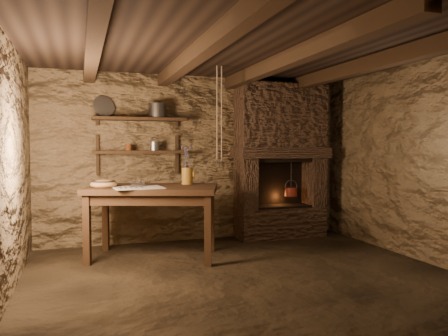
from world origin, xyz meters
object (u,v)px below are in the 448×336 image
object	(u,v)px
stoneware_jug	(187,168)
red_pot	(291,191)
wooden_bowl	(104,184)
iron_stockpot	(158,111)
work_table	(153,219)

from	to	relation	value
stoneware_jug	red_pot	xyz separation A→B (m)	(1.72, 0.45, -0.40)
wooden_bowl	iron_stockpot	xyz separation A→B (m)	(0.77, 0.67, 0.93)
iron_stockpot	red_pot	xyz separation A→B (m)	(2.00, -0.12, -1.16)
work_table	wooden_bowl	world-z (taller)	wooden_bowl
work_table	red_pot	distance (m)	2.28
work_table	iron_stockpot	bearing A→B (deg)	94.84
wooden_bowl	iron_stockpot	size ratio (longest dim) A/B	1.32
wooden_bowl	red_pot	bearing A→B (deg)	11.22
wooden_bowl	red_pot	size ratio (longest dim) A/B	0.59
stoneware_jug	work_table	bearing A→B (deg)	-176.98
red_pot	stoneware_jug	bearing A→B (deg)	-165.35
iron_stockpot	red_pot	size ratio (longest dim) A/B	0.45
red_pot	work_table	bearing A→B (deg)	-164.89
wooden_bowl	stoneware_jug	bearing A→B (deg)	5.43
work_table	iron_stockpot	size ratio (longest dim) A/B	7.29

